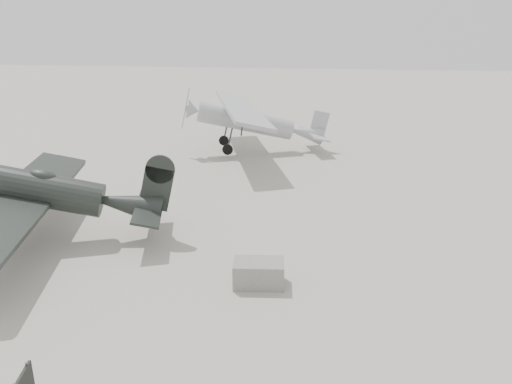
# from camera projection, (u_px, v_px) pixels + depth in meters

# --- Properties ---
(ground) EXTENTS (160.00, 160.00, 0.00)m
(ground) POSITION_uv_depth(u_px,v_px,m) (196.00, 250.00, 17.88)
(ground) COLOR gray
(ground) RESTS_ON ground
(lowwing_monoplane) EXTENTS (7.92, 10.90, 3.52)m
(lowwing_monoplane) POSITION_uv_depth(u_px,v_px,m) (57.00, 193.00, 18.06)
(lowwing_monoplane) COLOR black
(lowwing_monoplane) RESTS_ON ground
(highwing_monoplane) EXTENTS (9.04, 12.55, 3.58)m
(highwing_monoplane) POSITION_uv_depth(u_px,v_px,m) (251.00, 117.00, 30.79)
(highwing_monoplane) COLOR #9A9C9F
(highwing_monoplane) RESTS_ON ground
(equipment_block) EXTENTS (1.66, 1.15, 0.78)m
(equipment_block) POSITION_uv_depth(u_px,v_px,m) (259.00, 273.00, 15.37)
(equipment_block) COLOR slate
(equipment_block) RESTS_ON ground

